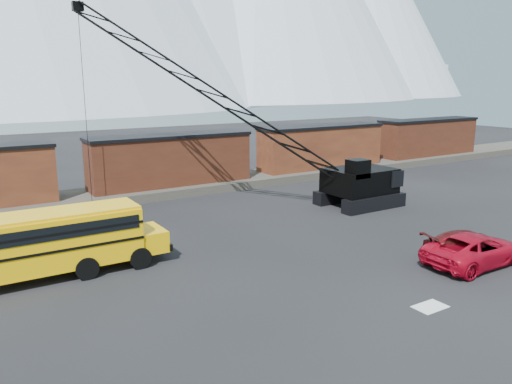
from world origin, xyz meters
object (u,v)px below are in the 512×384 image
(red_pickup, at_px, (475,249))
(maroon_suv, at_px, (470,245))
(crawler_crane, at_px, (216,96))
(school_bus, at_px, (38,243))

(red_pickup, xyz_separation_m, maroon_suv, (0.56, 0.65, -0.07))
(red_pickup, relative_size, crawler_crane, 0.28)
(school_bus, relative_size, red_pickup, 1.98)
(crawler_crane, bearing_deg, red_pickup, -71.15)
(maroon_suv, bearing_deg, school_bus, 80.79)
(maroon_suv, xyz_separation_m, crawler_crane, (-6.33, 16.25, 7.38))
(maroon_suv, height_order, crawler_crane, crawler_crane)
(school_bus, height_order, crawler_crane, crawler_crane)
(maroon_suv, bearing_deg, crawler_crane, 36.91)
(school_bus, xyz_separation_m, red_pickup, (19.02, -9.72, -0.98))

